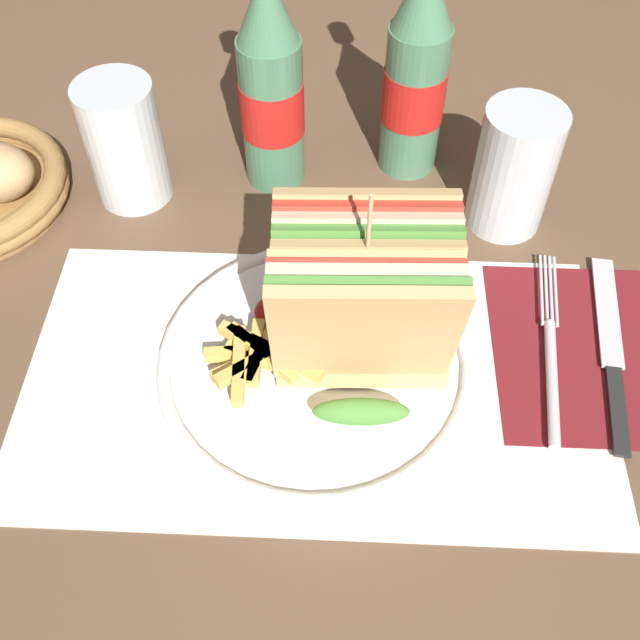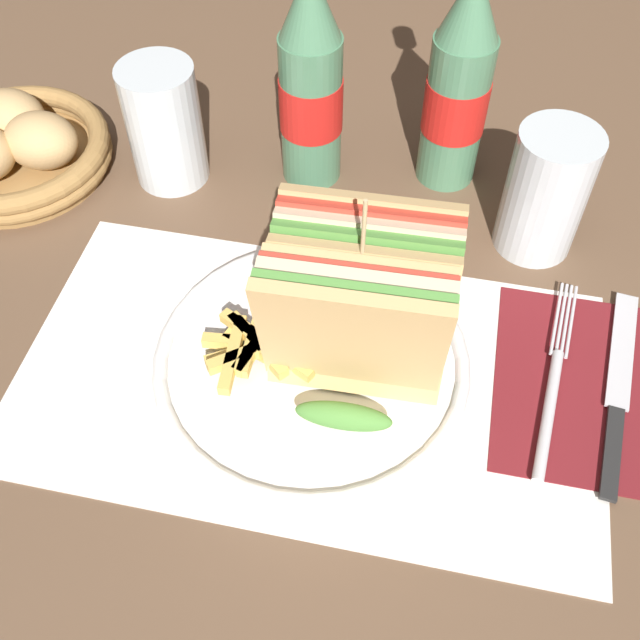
# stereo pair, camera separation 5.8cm
# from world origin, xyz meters

# --- Properties ---
(ground_plane) EXTENTS (4.00, 4.00, 0.00)m
(ground_plane) POSITION_xyz_m (0.00, 0.00, 0.00)
(ground_plane) COLOR brown
(placemat) EXTENTS (0.46, 0.26, 0.00)m
(placemat) POSITION_xyz_m (-0.00, 0.00, 0.00)
(placemat) COLOR silver
(placemat) RESTS_ON ground_plane
(plate_main) EXTENTS (0.25, 0.25, 0.02)m
(plate_main) POSITION_xyz_m (0.00, 0.01, 0.01)
(plate_main) COLOR white
(plate_main) RESTS_ON ground_plane
(club_sandwich) EXTENTS (0.13, 0.12, 0.17)m
(club_sandwich) POSITION_xyz_m (0.03, 0.01, 0.08)
(club_sandwich) COLOR tan
(club_sandwich) RESTS_ON plate_main
(fries_pile) EXTENTS (0.09, 0.08, 0.02)m
(fries_pile) POSITION_xyz_m (-0.04, -0.00, 0.03)
(fries_pile) COLOR #E0B756
(fries_pile) RESTS_ON plate_main
(ketchup_blob) EXTENTS (0.04, 0.03, 0.01)m
(ketchup_blob) POSITION_xyz_m (-0.03, 0.05, 0.03)
(ketchup_blob) COLOR maroon
(ketchup_blob) RESTS_ON plate_main
(napkin) EXTENTS (0.14, 0.18, 0.00)m
(napkin) POSITION_xyz_m (0.21, 0.04, 0.00)
(napkin) COLOR maroon
(napkin) RESTS_ON ground_plane
(fork) EXTENTS (0.03, 0.20, 0.01)m
(fork) POSITION_xyz_m (0.19, 0.02, 0.01)
(fork) COLOR silver
(fork) RESTS_ON napkin
(knife) EXTENTS (0.04, 0.20, 0.00)m
(knife) POSITION_xyz_m (0.24, 0.03, 0.01)
(knife) COLOR black
(knife) RESTS_ON napkin
(coke_bottle_near) EXTENTS (0.06, 0.06, 0.24)m
(coke_bottle_near) POSITION_xyz_m (-0.05, 0.24, 0.10)
(coke_bottle_near) COLOR #4C7F5B
(coke_bottle_near) RESTS_ON ground_plane
(coke_bottle_far) EXTENTS (0.06, 0.06, 0.24)m
(coke_bottle_far) POSITION_xyz_m (0.08, 0.27, 0.10)
(coke_bottle_far) COLOR #4C7F5B
(coke_bottle_far) RESTS_ON ground_plane
(glass_near) EXTENTS (0.07, 0.07, 0.12)m
(glass_near) POSITION_xyz_m (0.17, 0.19, 0.05)
(glass_near) COLOR silver
(glass_near) RESTS_ON ground_plane
(glass_far) EXTENTS (0.07, 0.07, 0.12)m
(glass_far) POSITION_xyz_m (-0.18, 0.21, 0.05)
(glass_far) COLOR silver
(glass_far) RESTS_ON ground_plane
(bread_basket) EXTENTS (0.19, 0.19, 0.07)m
(bread_basket) POSITION_xyz_m (-0.34, 0.19, 0.02)
(bread_basket) COLOR olive
(bread_basket) RESTS_ON ground_plane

